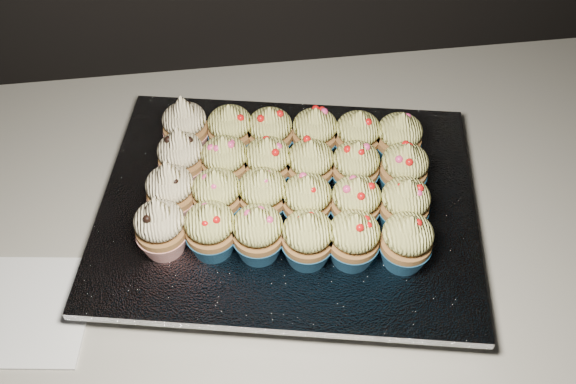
% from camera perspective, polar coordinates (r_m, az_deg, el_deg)
% --- Properties ---
extents(cabinet, '(2.40, 0.60, 0.86)m').
position_cam_1_polar(cabinet, '(1.28, -4.62, -14.61)').
color(cabinet, black).
rests_on(cabinet, ground).
extents(worktop, '(2.44, 0.64, 0.04)m').
position_cam_1_polar(worktop, '(0.90, -6.36, -1.91)').
color(worktop, beige).
rests_on(worktop, cabinet).
extents(napkin, '(0.17, 0.17, 0.00)m').
position_cam_1_polar(napkin, '(0.85, -22.22, -9.70)').
color(napkin, white).
rests_on(napkin, worktop).
extents(baking_tray, '(0.51, 0.43, 0.02)m').
position_cam_1_polar(baking_tray, '(0.86, -0.00, -1.69)').
color(baking_tray, black).
rests_on(baking_tray, worktop).
extents(foil_lining, '(0.56, 0.47, 0.01)m').
position_cam_1_polar(foil_lining, '(0.85, -0.00, -0.97)').
color(foil_lining, silver).
rests_on(foil_lining, baking_tray).
extents(cupcake_0, '(0.06, 0.06, 0.10)m').
position_cam_1_polar(cupcake_0, '(0.78, -11.25, -3.10)').
color(cupcake_0, '#AD2118').
rests_on(cupcake_0, foil_lining).
extents(cupcake_1, '(0.06, 0.06, 0.08)m').
position_cam_1_polar(cupcake_1, '(0.77, -6.88, -3.34)').
color(cupcake_1, navy).
rests_on(cupcake_1, foil_lining).
extents(cupcake_2, '(0.06, 0.06, 0.08)m').
position_cam_1_polar(cupcake_2, '(0.76, -2.68, -3.66)').
color(cupcake_2, navy).
rests_on(cupcake_2, foil_lining).
extents(cupcake_3, '(0.06, 0.06, 0.08)m').
position_cam_1_polar(cupcake_3, '(0.76, 1.76, -4.14)').
color(cupcake_3, navy).
rests_on(cupcake_3, foil_lining).
extents(cupcake_4, '(0.06, 0.06, 0.08)m').
position_cam_1_polar(cupcake_4, '(0.76, 5.84, -4.18)').
color(cupcake_4, navy).
rests_on(cupcake_4, foil_lining).
extents(cupcake_5, '(0.06, 0.06, 0.08)m').
position_cam_1_polar(cupcake_5, '(0.77, 10.48, -4.33)').
color(cupcake_5, navy).
rests_on(cupcake_5, foil_lining).
extents(cupcake_6, '(0.06, 0.06, 0.10)m').
position_cam_1_polar(cupcake_6, '(0.81, -10.36, 0.08)').
color(cupcake_6, '#AD2118').
rests_on(cupcake_6, foil_lining).
extents(cupcake_7, '(0.06, 0.06, 0.08)m').
position_cam_1_polar(cupcake_7, '(0.80, -6.30, -0.34)').
color(cupcake_7, navy).
rests_on(cupcake_7, foil_lining).
extents(cupcake_8, '(0.06, 0.06, 0.08)m').
position_cam_1_polar(cupcake_8, '(0.80, -2.25, -0.27)').
color(cupcake_8, navy).
rests_on(cupcake_8, foil_lining).
extents(cupcake_9, '(0.06, 0.06, 0.08)m').
position_cam_1_polar(cupcake_9, '(0.79, 1.70, -0.82)').
color(cupcake_9, navy).
rests_on(cupcake_9, foil_lining).
extents(cupcake_10, '(0.06, 0.06, 0.08)m').
position_cam_1_polar(cupcake_10, '(0.79, 6.03, -0.98)').
color(cupcake_10, navy).
rests_on(cupcake_10, foil_lining).
extents(cupcake_11, '(0.06, 0.06, 0.08)m').
position_cam_1_polar(cupcake_11, '(0.80, 10.30, -1.14)').
color(cupcake_11, navy).
rests_on(cupcake_11, foil_lining).
extents(cupcake_12, '(0.06, 0.06, 0.10)m').
position_cam_1_polar(cupcake_12, '(0.85, -9.46, 3.08)').
color(cupcake_12, '#AD2118').
rests_on(cupcake_12, foil_lining).
extents(cupcake_13, '(0.06, 0.06, 0.08)m').
position_cam_1_polar(cupcake_13, '(0.84, -5.61, 2.66)').
color(cupcake_13, navy).
rests_on(cupcake_13, foil_lining).
extents(cupcake_14, '(0.06, 0.06, 0.08)m').
position_cam_1_polar(cupcake_14, '(0.84, -1.80, 2.58)').
color(cupcake_14, navy).
rests_on(cupcake_14, foil_lining).
extents(cupcake_15, '(0.06, 0.06, 0.08)m').
position_cam_1_polar(cupcake_15, '(0.83, 1.98, 2.34)').
color(cupcake_15, navy).
rests_on(cupcake_15, foil_lining).
extents(cupcake_16, '(0.06, 0.06, 0.08)m').
position_cam_1_polar(cupcake_16, '(0.83, 6.02, 2.19)').
color(cupcake_16, navy).
rests_on(cupcake_16, foil_lining).
extents(cupcake_17, '(0.06, 0.06, 0.08)m').
position_cam_1_polar(cupcake_17, '(0.84, 10.25, 2.00)').
color(cupcake_17, navy).
rests_on(cupcake_17, foil_lining).
extents(cupcake_18, '(0.06, 0.06, 0.10)m').
position_cam_1_polar(cupcake_18, '(0.89, -9.12, 5.80)').
color(cupcake_18, '#AD2118').
rests_on(cupcake_18, foil_lining).
extents(cupcake_19, '(0.06, 0.06, 0.08)m').
position_cam_1_polar(cupcake_19, '(0.88, -5.13, 5.47)').
color(cupcake_19, navy).
rests_on(cupcake_19, foil_lining).
extents(cupcake_20, '(0.06, 0.06, 0.08)m').
position_cam_1_polar(cupcake_20, '(0.88, -1.60, 5.27)').
color(cupcake_20, navy).
rests_on(cupcake_20, foil_lining).
extents(cupcake_21, '(0.06, 0.06, 0.08)m').
position_cam_1_polar(cupcake_21, '(0.87, 2.39, 5.19)').
color(cupcake_21, navy).
rests_on(cupcake_21, foil_lining).
extents(cupcake_22, '(0.06, 0.06, 0.08)m').
position_cam_1_polar(cupcake_22, '(0.87, 6.19, 4.91)').
color(cupcake_22, navy).
rests_on(cupcake_22, foil_lining).
extents(cupcake_23, '(0.06, 0.06, 0.08)m').
position_cam_1_polar(cupcake_23, '(0.88, 9.81, 4.71)').
color(cupcake_23, navy).
rests_on(cupcake_23, foil_lining).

